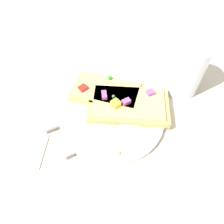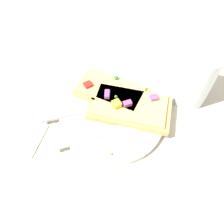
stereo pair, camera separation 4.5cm
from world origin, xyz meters
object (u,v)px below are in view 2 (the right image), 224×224
(pizza_slice_main, at_px, (130,107))
(pizza_slice_corner, at_px, (111,91))
(drinking_glass, at_px, (195,78))
(napkin, at_px, (13,134))
(plate, at_px, (112,116))
(fork, at_px, (113,130))
(knife, at_px, (80,111))

(pizza_slice_main, xyz_separation_m, pizza_slice_corner, (-0.05, 0.03, -0.00))
(pizza_slice_corner, bearing_deg, drinking_glass, -153.40)
(drinking_glass, relative_size, napkin, 0.99)
(plate, bearing_deg, pizza_slice_corner, 106.40)
(napkin, bearing_deg, drinking_glass, 30.20)
(fork, relative_size, pizza_slice_corner, 1.12)
(plate, bearing_deg, knife, -172.44)
(pizza_slice_main, distance_m, napkin, 0.25)
(napkin, bearing_deg, plate, 26.72)
(pizza_slice_corner, xyz_separation_m, drinking_glass, (0.17, 0.05, 0.04))
(pizza_slice_main, bearing_deg, pizza_slice_corner, 145.26)
(fork, xyz_separation_m, pizza_slice_corner, (-0.03, 0.09, 0.01))
(plate, distance_m, pizza_slice_corner, 0.06)
(napkin, bearing_deg, pizza_slice_corner, 41.40)
(knife, xyz_separation_m, drinking_glass, (0.22, 0.11, 0.05))
(knife, relative_size, pizza_slice_main, 1.05)
(plate, height_order, drinking_glass, drinking_glass)
(plate, xyz_separation_m, pizza_slice_main, (0.03, 0.02, 0.02))
(plate, xyz_separation_m, fork, (0.01, -0.04, 0.01))
(knife, xyz_separation_m, napkin, (-0.12, -0.08, -0.01))
(plate, height_order, pizza_slice_corner, pizza_slice_corner)
(knife, bearing_deg, napkin, -174.48)
(fork, distance_m, pizza_slice_main, 0.06)
(plate, xyz_separation_m, napkin, (-0.19, -0.09, -0.00))
(plate, relative_size, knife, 1.22)
(pizza_slice_corner, bearing_deg, fork, 118.25)
(knife, height_order, napkin, knife)
(plate, distance_m, fork, 0.04)
(drinking_glass, xyz_separation_m, napkin, (-0.34, -0.20, -0.06))
(pizza_slice_corner, distance_m, napkin, 0.23)
(plate, distance_m, drinking_glass, 0.19)
(drinking_glass, distance_m, napkin, 0.40)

